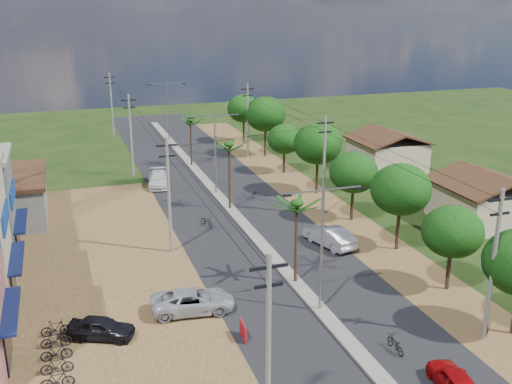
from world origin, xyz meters
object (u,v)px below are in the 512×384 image
car_silver_mid (329,237)px  moto_rider_east (395,344)px  car_parked_silver (193,302)px  car_parked_dark (101,328)px  car_white_far (158,179)px  parked_scooter_row (57,373)px  car_red_near (454,381)px  roadside_sign (243,331)px

car_silver_mid → moto_rider_east: size_ratio=2.90×
car_parked_silver → car_parked_dark: bearing=109.7°
moto_rider_east → car_parked_dark: bearing=-22.3°
car_white_far → car_parked_dark: (-8.12, -28.46, -0.07)m
parked_scooter_row → car_silver_mid: bearing=29.5°
car_white_far → parked_scooter_row: car_white_far is taller
car_red_near → moto_rider_east: size_ratio=2.34×
car_red_near → car_parked_silver: 15.81m
car_parked_silver → car_silver_mid: bearing=-55.0°
car_red_near → parked_scooter_row: car_red_near is taller
car_red_near → car_parked_silver: car_parked_silver is taller
roadside_sign → parked_scooter_row: roadside_sign is taller
car_red_near → car_silver_mid: size_ratio=0.81×
car_parked_dark → moto_rider_east: size_ratio=2.29×
car_white_far → roadside_sign: 31.12m
car_red_near → car_white_far: size_ratio=0.79×
car_red_near → moto_rider_east: car_red_near is taller
car_white_far → car_parked_silver: size_ratio=0.95×
car_white_far → parked_scooter_row: bearing=-98.9°
car_red_near → car_white_far: car_white_far is taller
car_red_near → car_white_far: bearing=-68.4°
car_silver_mid → car_parked_silver: car_silver_mid is taller
moto_rider_east → roadside_sign: 8.47m
car_parked_silver → parked_scooter_row: 9.39m
car_parked_dark → roadside_sign: car_parked_dark is taller
car_red_near → roadside_sign: bearing=-33.4°
car_silver_mid → parked_scooter_row: (-20.59, -11.63, -0.29)m
car_white_far → parked_scooter_row: (-10.59, -31.89, -0.22)m
car_parked_silver → car_parked_dark: (-5.62, -1.34, -0.07)m
car_silver_mid → car_parked_silver: (-12.50, -6.87, -0.07)m
parked_scooter_row → car_parked_silver: bearing=30.5°
car_parked_dark → roadside_sign: (7.62, -2.65, -0.13)m
car_red_near → car_white_far: 39.86m
car_silver_mid → car_white_far: car_silver_mid is taller
roadside_sign → car_silver_mid: bearing=48.5°
car_silver_mid → parked_scooter_row: car_silver_mid is taller
car_parked_silver → moto_rider_east: (9.55, -7.83, -0.28)m
car_parked_dark → moto_rider_east: 16.50m
car_silver_mid → parked_scooter_row: bearing=14.4°
car_parked_silver → parked_scooter_row: (-8.09, -4.77, -0.22)m
car_red_near → car_silver_mid: 18.95m
car_white_far → car_parked_silver: (-2.50, -27.12, 0.00)m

